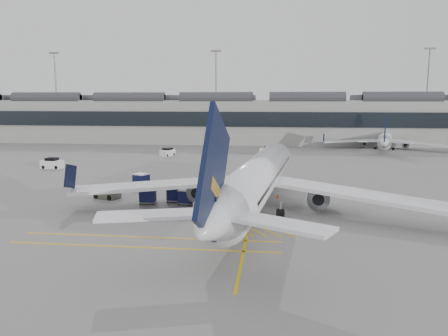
# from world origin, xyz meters

# --- Properties ---
(ground) EXTENTS (220.00, 220.00, 0.00)m
(ground) POSITION_xyz_m (0.00, 0.00, 0.00)
(ground) COLOR gray
(ground) RESTS_ON ground
(terminal) EXTENTS (200.00, 20.45, 12.40)m
(terminal) POSITION_xyz_m (0.00, 71.93, 6.14)
(terminal) COLOR #9E9E99
(terminal) RESTS_ON ground
(light_masts) EXTENTS (113.00, 0.60, 25.45)m
(light_masts) POSITION_xyz_m (-1.67, 86.00, 14.49)
(light_masts) COLOR slate
(light_masts) RESTS_ON ground
(apron_markings) EXTENTS (0.25, 60.00, 0.01)m
(apron_markings) POSITION_xyz_m (10.00, 10.00, 0.01)
(apron_markings) COLOR gold
(apron_markings) RESTS_ON ground
(airliner_main) EXTENTS (39.03, 42.87, 11.42)m
(airliner_main) POSITION_xyz_m (10.49, -0.24, 3.36)
(airliner_main) COLOR white
(airliner_main) RESTS_ON ground
(airliner_far) EXTENTS (26.81, 29.65, 8.03)m
(airliner_far) POSITION_xyz_m (37.53, 58.65, 2.36)
(airliner_far) COLOR white
(airliner_far) RESTS_ON ground
(belt_loader) EXTENTS (4.42, 1.98, 1.76)m
(belt_loader) POSITION_xyz_m (9.82, 10.68, 0.51)
(belt_loader) COLOR silver
(belt_loader) RESTS_ON ground
(baggage_cart_a) EXTENTS (1.72, 1.47, 1.69)m
(baggage_cart_a) POSITION_xyz_m (1.02, 2.85, 0.91)
(baggage_cart_a) COLOR gray
(baggage_cart_a) RESTS_ON ground
(baggage_cart_b) EXTENTS (1.78, 1.57, 1.64)m
(baggage_cart_b) POSITION_xyz_m (2.63, 1.78, 0.88)
(baggage_cart_b) COLOR gray
(baggage_cart_b) RESTS_ON ground
(baggage_cart_c) EXTENTS (2.34, 2.17, 1.98)m
(baggage_cart_c) POSITION_xyz_m (-4.74, 9.35, 1.06)
(baggage_cart_c) COLOR gray
(baggage_cart_c) RESTS_ON ground
(baggage_cart_d) EXTENTS (1.88, 1.58, 1.90)m
(baggage_cart_d) POSITION_xyz_m (-1.65, 1.71, 1.02)
(baggage_cart_d) COLOR gray
(baggage_cart_d) RESTS_ON ground
(ramp_agent_a) EXTENTS (0.69, 0.79, 1.82)m
(ramp_agent_a) POSITION_xyz_m (3.82, 9.88, 0.91)
(ramp_agent_a) COLOR orange
(ramp_agent_a) RESTS_ON ground
(ramp_agent_b) EXTENTS (0.95, 0.84, 1.64)m
(ramp_agent_b) POSITION_xyz_m (1.77, 3.74, 0.82)
(ramp_agent_b) COLOR orange
(ramp_agent_b) RESTS_ON ground
(pushback_tug) EXTENTS (3.24, 2.57, 1.58)m
(pushback_tug) POSITION_xyz_m (-7.11, 3.68, 0.70)
(pushback_tug) COLOR #56574A
(pushback_tug) RESTS_ON ground
(safety_cone_nose) EXTENTS (0.36, 0.36, 0.50)m
(safety_cone_nose) POSITION_xyz_m (7.03, 23.09, 0.25)
(safety_cone_nose) COLOR #F24C0A
(safety_cone_nose) RESTS_ON ground
(safety_cone_engine) EXTENTS (0.38, 0.38, 0.53)m
(safety_cone_engine) POSITION_xyz_m (12.75, 5.92, 0.27)
(safety_cone_engine) COLOR #F24C0A
(safety_cone_engine) RESTS_ON ground
(service_van_left) EXTENTS (3.54, 1.92, 1.77)m
(service_van_left) POSITION_xyz_m (-24.49, 23.80, 0.79)
(service_van_left) COLOR white
(service_van_left) RESTS_ON ground
(service_van_mid) EXTENTS (2.77, 3.59, 1.65)m
(service_van_mid) POSITION_xyz_m (-9.10, 41.36, 0.74)
(service_van_mid) COLOR white
(service_van_mid) RESTS_ON ground
(service_van_right) EXTENTS (3.89, 2.06, 1.96)m
(service_van_right) POSITION_xyz_m (11.32, 43.83, 0.88)
(service_van_right) COLOR white
(service_van_right) RESTS_ON ground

